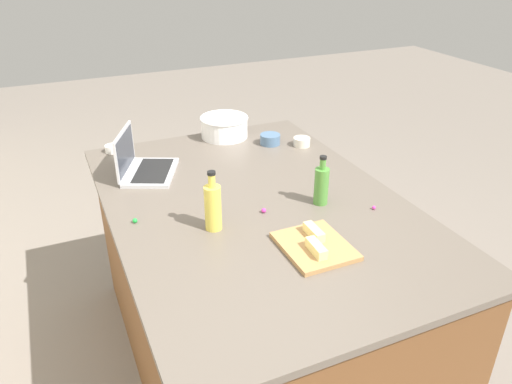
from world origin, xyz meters
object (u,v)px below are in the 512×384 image
(ramekin_small, at_px, (302,142))
(ramekin_wide, at_px, (270,139))
(laptop, at_px, (142,165))
(ramekin_medium, at_px, (112,149))
(mixing_bowl_large, at_px, (224,126))
(bottle_olive, at_px, (321,185))
(bottle_oil, at_px, (213,206))
(cutting_board, at_px, (315,246))
(butter_stick_left, at_px, (314,232))
(butter_stick_right, at_px, (316,248))

(ramekin_small, relative_size, ramekin_wide, 0.83)
(laptop, bearing_deg, ramekin_medium, 14.79)
(mixing_bowl_large, distance_m, bottle_olive, 0.90)
(laptop, bearing_deg, bottle_oil, -166.39)
(cutting_board, relative_size, butter_stick_left, 2.54)
(bottle_olive, xyz_separation_m, butter_stick_right, (-0.34, 0.22, -0.05))
(cutting_board, relative_size, ramekin_medium, 3.75)
(bottle_oil, height_order, bottle_olive, bottle_oil)
(mixing_bowl_large, height_order, bottle_oil, bottle_oil)
(butter_stick_right, height_order, ramekin_wide, same)
(cutting_board, relative_size, ramekin_wide, 2.54)
(mixing_bowl_large, relative_size, ramekin_small, 2.99)
(ramekin_wide, bearing_deg, bottle_olive, 172.59)
(laptop, height_order, butter_stick_right, laptop)
(bottle_olive, distance_m, ramekin_small, 0.65)
(bottle_oil, relative_size, butter_stick_right, 2.23)
(mixing_bowl_large, height_order, bottle_olive, bottle_olive)
(mixing_bowl_large, relative_size, butter_stick_left, 2.47)
(cutting_board, height_order, ramekin_medium, ramekin_medium)
(bottle_oil, distance_m, ramekin_medium, 0.97)
(butter_stick_right, bearing_deg, cutting_board, -25.43)
(butter_stick_left, distance_m, ramekin_wide, 0.97)
(laptop, distance_m, butter_stick_left, 0.95)
(laptop, xyz_separation_m, bottle_olive, (-0.59, -0.63, 0.04))
(bottle_olive, relative_size, ramekin_small, 2.40)
(bottle_oil, relative_size, ramekin_small, 2.70)
(cutting_board, bearing_deg, mixing_bowl_large, -4.48)
(mixing_bowl_large, relative_size, bottle_oil, 1.11)
(ramekin_medium, bearing_deg, butter_stick_left, -154.87)
(bottle_olive, xyz_separation_m, cutting_board, (-0.29, 0.19, -0.08))
(laptop, bearing_deg, butter_stick_left, -151.10)
(cutting_board, height_order, ramekin_small, ramekin_small)
(ramekin_small, relative_size, ramekin_medium, 1.22)
(mixing_bowl_large, distance_m, ramekin_small, 0.45)
(cutting_board, bearing_deg, bottle_olive, -33.75)
(bottle_oil, relative_size, ramekin_medium, 3.29)
(cutting_board, xyz_separation_m, butter_stick_right, (-0.05, 0.02, 0.03))
(butter_stick_right, bearing_deg, ramekin_small, -25.74)
(ramekin_wide, bearing_deg, butter_stick_right, 163.45)
(bottle_oil, distance_m, butter_stick_left, 0.40)
(bottle_oil, bearing_deg, ramekin_medium, 14.04)
(ramekin_wide, bearing_deg, butter_stick_left, 164.39)
(mixing_bowl_large, distance_m, bottle_oil, 0.98)
(bottle_olive, bearing_deg, ramekin_wide, -7.41)
(cutting_board, height_order, butter_stick_left, butter_stick_left)
(butter_stick_left, distance_m, ramekin_medium, 1.29)
(bottle_oil, height_order, cutting_board, bottle_oil)
(laptop, relative_size, ramekin_wide, 3.40)
(laptop, height_order, mixing_bowl_large, laptop)
(butter_stick_left, bearing_deg, cutting_board, 155.08)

